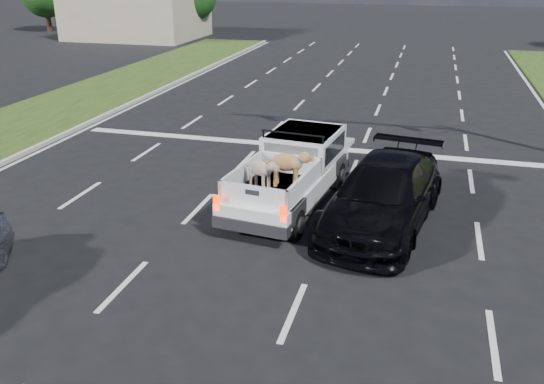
{
  "coord_description": "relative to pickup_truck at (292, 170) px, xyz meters",
  "views": [
    {
      "loc": [
        3.75,
        -8.82,
        6.05
      ],
      "look_at": [
        0.8,
        2.0,
        1.52
      ],
      "focal_mm": 38.0,
      "sensor_mm": 36.0,
      "label": 1
    }
  ],
  "objects": [
    {
      "name": "curb_left",
      "position": [
        -9.55,
        0.91,
        -0.83
      ],
      "size": [
        0.15,
        60.0,
        0.14
      ],
      "primitive_type": "cube",
      "color": "#A7A299",
      "rests_on": "ground"
    },
    {
      "name": "black_coupe",
      "position": [
        2.46,
        -0.84,
        -0.11
      ],
      "size": [
        3.07,
        5.74,
        1.58
      ],
      "primitive_type": "imported",
      "rotation": [
        0.0,
        0.0,
        -0.16
      ],
      "color": "black",
      "rests_on": "ground"
    },
    {
      "name": "ground",
      "position": [
        -0.5,
        -5.09,
        -0.9
      ],
      "size": [
        160.0,
        160.0,
        0.0
      ],
      "primitive_type": "plane",
      "color": "black",
      "rests_on": "ground"
    },
    {
      "name": "road_markings",
      "position": [
        -0.5,
        1.47,
        -0.89
      ],
      "size": [
        17.75,
        60.0,
        0.01
      ],
      "color": "silver",
      "rests_on": "ground"
    },
    {
      "name": "pickup_truck",
      "position": [
        0.0,
        0.0,
        0.0
      ],
      "size": [
        2.43,
        5.32,
        1.93
      ],
      "rotation": [
        0.0,
        0.0,
        -0.12
      ],
      "color": "black",
      "rests_on": "ground"
    },
    {
      "name": "building_left",
      "position": [
        -20.5,
        30.91,
        1.3
      ],
      "size": [
        10.0,
        8.0,
        4.4
      ],
      "primitive_type": "cube",
      "color": "tan",
      "rests_on": "ground"
    }
  ]
}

